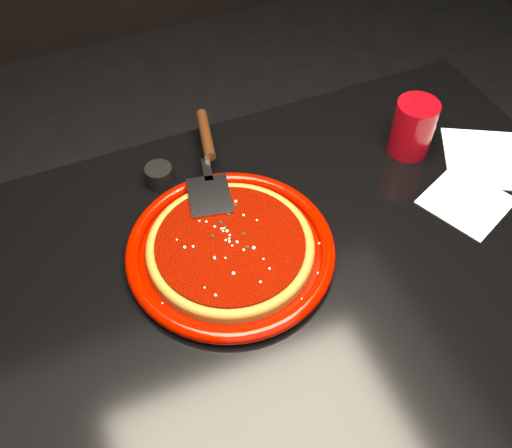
{
  "coord_description": "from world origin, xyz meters",
  "views": [
    {
      "loc": [
        -0.27,
        -0.48,
        1.54
      ],
      "look_at": [
        -0.02,
        0.1,
        0.77
      ],
      "focal_mm": 40.0,
      "sensor_mm": 36.0,
      "label": 1
    }
  ],
  "objects_px": {
    "table": "(281,369)",
    "pizza_server": "(208,161)",
    "ramekin": "(159,175)",
    "cup": "(413,128)",
    "plate": "(231,250)"
  },
  "relations": [
    {
      "from": "table",
      "to": "cup",
      "type": "relative_size",
      "value": 10.52
    },
    {
      "from": "table",
      "to": "ramekin",
      "type": "xyz_separation_m",
      "value": [
        -0.14,
        0.28,
        0.39
      ]
    },
    {
      "from": "plate",
      "to": "cup",
      "type": "relative_size",
      "value": 3.13
    },
    {
      "from": "cup",
      "to": "ramekin",
      "type": "height_order",
      "value": "cup"
    },
    {
      "from": "pizza_server",
      "to": "ramekin",
      "type": "bearing_deg",
      "value": 176.9
    },
    {
      "from": "cup",
      "to": "pizza_server",
      "type": "bearing_deg",
      "value": 168.25
    },
    {
      "from": "table",
      "to": "cup",
      "type": "bearing_deg",
      "value": 26.8
    },
    {
      "from": "table",
      "to": "pizza_server",
      "type": "relative_size",
      "value": 3.79
    },
    {
      "from": "table",
      "to": "ramekin",
      "type": "height_order",
      "value": "ramekin"
    },
    {
      "from": "pizza_server",
      "to": "cup",
      "type": "distance_m",
      "value": 0.4
    },
    {
      "from": "pizza_server",
      "to": "ramekin",
      "type": "xyz_separation_m",
      "value": [
        -0.09,
        0.02,
        -0.03
      ]
    },
    {
      "from": "ramekin",
      "to": "pizza_server",
      "type": "bearing_deg",
      "value": -15.37
    },
    {
      "from": "table",
      "to": "pizza_server",
      "type": "height_order",
      "value": "pizza_server"
    },
    {
      "from": "cup",
      "to": "plate",
      "type": "bearing_deg",
      "value": -166.14
    },
    {
      "from": "plate",
      "to": "table",
      "type": "bearing_deg",
      "value": -42.41
    }
  ]
}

